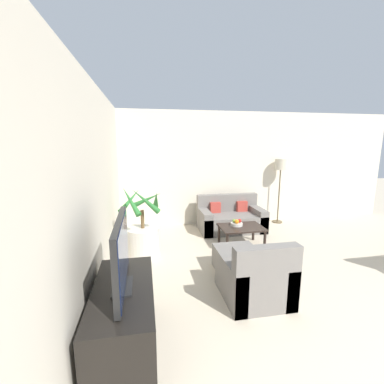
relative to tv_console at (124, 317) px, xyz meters
name	(u,v)px	position (x,y,z in m)	size (l,w,h in m)	color
wall_back	(246,168)	(2.70, 3.69, 1.04)	(7.68, 0.06, 2.70)	beige
wall_left	(93,195)	(-0.37, 0.84, 1.04)	(0.06, 7.24, 2.70)	beige
tv_console	(124,317)	(0.00, 0.00, 0.00)	(0.56, 1.27, 0.62)	black
television	(121,254)	(0.00, 0.00, 0.64)	(0.18, 1.00, 0.66)	black
potted_palm	(143,236)	(0.18, 2.03, 0.06)	(0.78, 0.76, 1.28)	beige
sofa_loveseat	(231,219)	(2.14, 3.10, -0.05)	(1.44, 0.80, 0.78)	slate
floor_lamp	(281,169)	(3.49, 3.43, 1.03)	(0.30, 0.30, 1.59)	brown
coffee_table	(241,229)	(2.03, 2.16, 0.02)	(0.82, 0.60, 0.39)	black
fruit_bowl	(237,224)	(1.96, 2.24, 0.11)	(0.23, 0.23, 0.06)	beige
apple_red	(240,221)	(2.02, 2.24, 0.17)	(0.07, 0.07, 0.07)	red
apple_green	(234,221)	(1.92, 2.28, 0.17)	(0.07, 0.07, 0.07)	olive
orange_fruit	(237,221)	(1.94, 2.19, 0.17)	(0.08, 0.08, 0.08)	orange
armchair	(255,278)	(1.56, 0.51, -0.04)	(0.78, 0.82, 0.82)	slate
ottoman	(235,259)	(1.59, 1.28, -0.13)	(0.63, 0.50, 0.36)	slate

